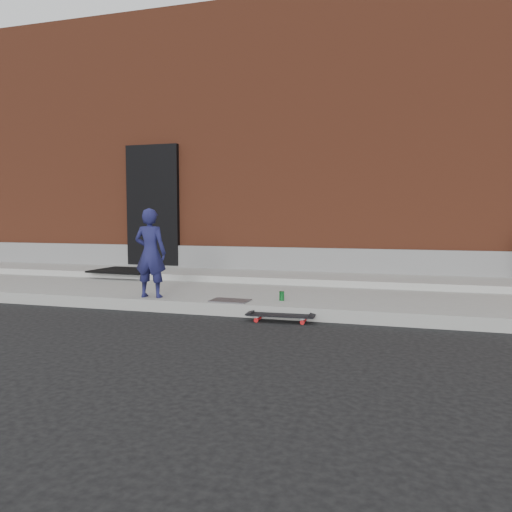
% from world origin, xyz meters
% --- Properties ---
extents(ground, '(80.00, 80.00, 0.00)m').
position_xyz_m(ground, '(0.00, 0.00, 0.00)').
color(ground, black).
rests_on(ground, ground).
extents(sidewalk, '(20.00, 3.00, 0.15)m').
position_xyz_m(sidewalk, '(0.00, 1.50, 0.07)').
color(sidewalk, gray).
rests_on(sidewalk, ground).
extents(apron, '(20.00, 1.20, 0.10)m').
position_xyz_m(apron, '(0.00, 2.40, 0.20)').
color(apron, gray).
rests_on(apron, sidewalk).
extents(building, '(20.00, 8.10, 5.00)m').
position_xyz_m(building, '(-0.00, 6.99, 2.50)').
color(building, brown).
rests_on(building, ground).
extents(child, '(0.43, 0.30, 1.15)m').
position_xyz_m(child, '(-1.18, 0.20, 0.72)').
color(child, '#1A1C4B').
rests_on(child, sidewalk).
extents(skateboard, '(0.76, 0.24, 0.09)m').
position_xyz_m(skateboard, '(0.62, -0.12, 0.07)').
color(skateboard, '#B01214').
rests_on(skateboard, ground).
extents(soda_can, '(0.08, 0.08, 0.12)m').
position_xyz_m(soda_can, '(0.50, 0.43, 0.21)').
color(soda_can, '#16722D').
rests_on(soda_can, sidewalk).
extents(doormat, '(1.09, 0.90, 0.03)m').
position_xyz_m(doormat, '(-2.63, 2.01, 0.26)').
color(doormat, black).
rests_on(doormat, apron).
extents(utility_plate, '(0.48, 0.32, 0.01)m').
position_xyz_m(utility_plate, '(-0.10, 0.21, 0.16)').
color(utility_plate, '#545459').
rests_on(utility_plate, sidewalk).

